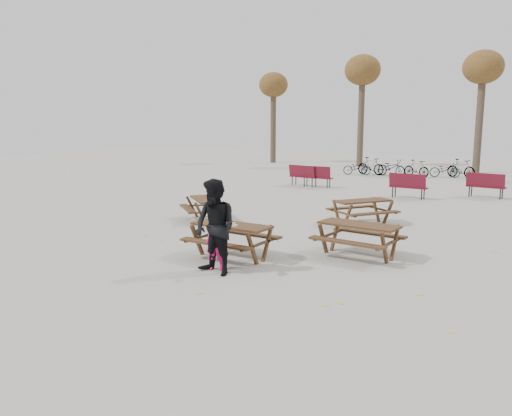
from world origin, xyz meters
The scene contains 14 objects.
ground centered at (0.00, 0.00, 0.00)m, with size 80.00×80.00×0.00m, color gray.
main_picnic_table centered at (0.00, 0.00, 0.59)m, with size 1.80×1.45×0.78m.
food_tray centered at (0.14, -0.14, 0.79)m, with size 0.18×0.11×0.04m, color white.
bread_roll centered at (0.14, -0.14, 0.83)m, with size 0.14×0.06×0.05m, color tan.
soda_bottle centered at (-0.08, -0.17, 0.85)m, with size 0.07×0.07×0.17m.
child centered at (0.29, -0.93, 0.59)m, with size 0.43×0.28×1.17m, color #CC1963.
adult centered at (0.45, -1.17, 0.96)m, with size 0.93×0.73×1.92m, color black.
picnic_table_east centered at (2.34, 1.66, 0.38)m, with size 1.77×1.43×0.76m, color #331E12, non-canonical shape.
picnic_table_north centered at (-3.30, 3.15, 0.35)m, with size 1.63×1.31×0.70m, color #331E12, non-canonical shape.
picnic_table_far centered at (1.05, 5.23, 0.37)m, with size 1.73×1.39×0.74m, color #331E12, non-canonical shape.
park_bench_row centered at (-1.26, 12.51, 0.52)m, with size 9.70×2.49×1.03m.
bicycle_row centered at (-2.04, 20.07, 0.49)m, with size 7.33×2.60×1.07m.
tree_row centered at (0.90, 25.15, 6.19)m, with size 32.17×3.52×8.26m.
fallen_leaves centered at (0.50, 2.50, 0.00)m, with size 11.00×11.00×0.01m, color gold, non-canonical shape.
Camera 1 is at (6.40, -8.84, 2.97)m, focal length 35.00 mm.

